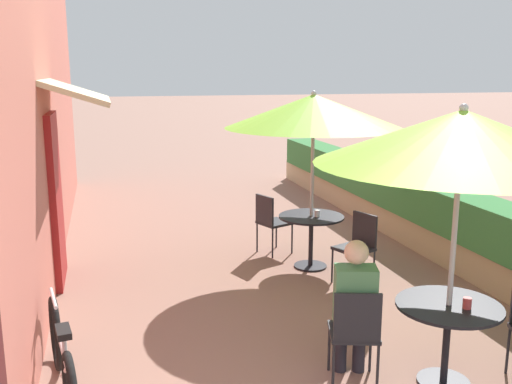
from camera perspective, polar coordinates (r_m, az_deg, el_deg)
The scene contains 13 objects.
cafe_facade_wall at distance 7.73m, azimuth -20.78°, elevation 7.53°, with size 0.98×11.89×4.20m.
planter_hedge at distance 9.19m, azimuth 15.02°, elevation -1.32°, with size 0.60×10.89×1.01m.
patio_table_near at distance 5.09m, azimuth 18.61°, elevation -12.35°, with size 0.87×0.87×0.71m.
patio_umbrella_near at distance 4.69m, azimuth 19.87°, elevation 5.17°, with size 2.29×2.29×2.35m.
cafe_chair_near_left at distance 4.87m, azimuth 9.87°, elevation -13.34°, with size 0.50×0.50×0.87m.
seated_patron_near_left at distance 4.90m, azimuth 9.76°, elevation -10.98°, with size 0.42×0.48×1.25m.
coffee_cup_near at distance 4.98m, azimuth 20.36°, elevation -10.38°, with size 0.07×0.07×0.09m.
patio_table_mid at distance 7.63m, azimuth 5.53°, elevation -3.61°, with size 0.87×0.87×0.71m.
patio_umbrella_mid at distance 7.37m, azimuth 5.78°, elevation 8.04°, with size 2.29×2.29×2.35m.
cafe_chair_mid_left at distance 8.16m, azimuth 1.46°, elevation -2.71°, with size 0.52×0.52×0.87m.
cafe_chair_mid_right at distance 7.17m, azimuth 10.18°, elevation -4.98°, with size 0.52×0.52×0.87m.
coffee_cup_mid at distance 7.54m, azimuth 6.14°, elevation -2.15°, with size 0.07×0.07×0.09m.
bicycle_leaning at distance 4.94m, azimuth -18.78°, elevation -15.67°, with size 0.34×1.76×0.75m.
Camera 1 is at (-1.80, -1.87, 2.59)m, focal length 40.00 mm.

